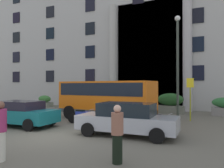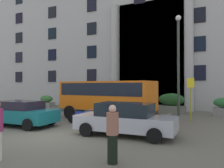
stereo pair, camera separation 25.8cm
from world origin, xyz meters
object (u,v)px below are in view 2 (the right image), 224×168
object	(u,v)px
hedge_planter_far_east	(99,102)
hedge_planter_east	(171,104)
white_taxi_kerbside	(125,119)
motorcycle_near_kerb	(157,122)
hedge_planter_entrance_left	(46,101)
motorcycle_far_end	(82,116)
pedestrian_woman_dark_dress	(112,134)
lamppost_plaza_centre	(178,58)
parked_sedan_second	(20,113)
bus_stop_sign	(191,95)
orange_minibus	(107,96)
scooter_by_planter	(45,114)

from	to	relation	value
hedge_planter_far_east	hedge_planter_east	xyz separation A→B (m)	(6.61, 0.31, 0.08)
hedge_planter_east	white_taxi_kerbside	bearing A→B (deg)	-92.74
white_taxi_kerbside	motorcycle_near_kerb	size ratio (longest dim) A/B	2.33
hedge_planter_entrance_left	motorcycle_far_end	xyz separation A→B (m)	(9.08, -7.16, -0.14)
pedestrian_woman_dark_dress	motorcycle_far_end	bearing A→B (deg)	-132.04
hedge_planter_far_east	pedestrian_woman_dark_dress	bearing A→B (deg)	-59.80
lamppost_plaza_centre	parked_sedan_second	bearing A→B (deg)	-135.17
motorcycle_far_end	pedestrian_woman_dark_dress	world-z (taller)	pedestrian_woman_dark_dress
hedge_planter_far_east	motorcycle_far_end	size ratio (longest dim) A/B	0.92
bus_stop_sign	pedestrian_woman_dark_dress	size ratio (longest dim) A/B	1.61
hedge_planter_east	lamppost_plaza_centre	world-z (taller)	lamppost_plaza_centre
motorcycle_near_kerb	pedestrian_woman_dark_dress	size ratio (longest dim) A/B	1.14
orange_minibus	hedge_planter_far_east	bearing A→B (deg)	129.21
hedge_planter_far_east	hedge_planter_east	world-z (taller)	hedge_planter_east
bus_stop_sign	hedge_planter_entrance_left	xyz separation A→B (m)	(-14.88, 3.44, -1.10)
pedestrian_woman_dark_dress	hedge_planter_far_east	bearing A→B (deg)	-141.85
scooter_by_planter	pedestrian_woman_dark_dress	size ratio (longest dim) A/B	1.10
orange_minibus	pedestrian_woman_dark_dress	xyz separation A→B (m)	(4.01, -7.67, -0.68)
bus_stop_sign	lamppost_plaza_centre	xyz separation A→B (m)	(-1.01, 1.70, 2.63)
bus_stop_sign	hedge_planter_far_east	world-z (taller)	bus_stop_sign
hedge_planter_far_east	parked_sedan_second	distance (m)	9.06
orange_minibus	bus_stop_sign	world-z (taller)	bus_stop_sign
hedge_planter_east	scooter_by_planter	bearing A→B (deg)	-131.53
motorcycle_near_kerb	motorcycle_far_end	xyz separation A→B (m)	(-4.59, 0.16, 0.00)
parked_sedan_second	scooter_by_planter	bearing A→B (deg)	84.88
white_taxi_kerbside	lamppost_plaza_centre	size ratio (longest dim) A/B	0.62
lamppost_plaza_centre	motorcycle_far_end	bearing A→B (deg)	-131.48
parked_sedan_second	motorcycle_far_end	size ratio (longest dim) A/B	2.13
white_taxi_kerbside	motorcycle_far_end	bearing A→B (deg)	150.67
bus_stop_sign	motorcycle_far_end	size ratio (longest dim) A/B	1.36
hedge_planter_east	parked_sedan_second	bearing A→B (deg)	-125.72
lamppost_plaza_centre	hedge_planter_far_east	bearing A→B (deg)	168.39
hedge_planter_entrance_left	motorcycle_far_end	distance (m)	11.56
scooter_by_planter	orange_minibus	bearing A→B (deg)	50.56
pedestrian_woman_dark_dress	white_taxi_kerbside	bearing A→B (deg)	-156.09
pedestrian_woman_dark_dress	hedge_planter_entrance_left	bearing A→B (deg)	-124.75
white_taxi_kerbside	lamppost_plaza_centre	xyz separation A→B (m)	(1.27, 7.29, 3.58)
orange_minibus	parked_sedan_second	bearing A→B (deg)	-122.01
white_taxi_kerbside	motorcycle_near_kerb	world-z (taller)	white_taxi_kerbside
scooter_by_planter	lamppost_plaza_centre	bearing A→B (deg)	49.65
pedestrian_woman_dark_dress	lamppost_plaza_centre	size ratio (longest dim) A/B	0.23
white_taxi_kerbside	motorcycle_near_kerb	distance (m)	2.03
white_taxi_kerbside	parked_sedan_second	size ratio (longest dim) A/B	1.06
hedge_planter_east	hedge_planter_far_east	bearing A→B (deg)	-177.33
hedge_planter_east	motorcycle_near_kerb	xyz separation A→B (m)	(0.63, -7.42, -0.34)
hedge_planter_entrance_left	pedestrian_woman_dark_dress	world-z (taller)	pedestrian_woman_dark_dress
hedge_planter_far_east	motorcycle_near_kerb	world-z (taller)	hedge_planter_far_east
hedge_planter_east	lamppost_plaza_centre	xyz separation A→B (m)	(0.83, -1.84, 3.54)
bus_stop_sign	lamppost_plaza_centre	world-z (taller)	lamppost_plaza_centre
white_taxi_kerbside	scooter_by_planter	world-z (taller)	white_taxi_kerbside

